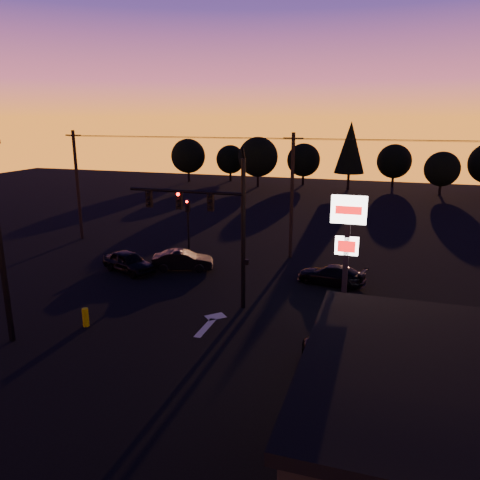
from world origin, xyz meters
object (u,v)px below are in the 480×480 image
object	(u,v)px
traffic_signal_mast	(214,217)
car_right	(331,275)
secondary_signal	(188,220)
pylon_sign	(347,239)
suv_parked	(337,369)
car_left	(129,262)
bollard	(86,317)
car_mid	(183,260)

from	to	relation	value
traffic_signal_mast	car_right	bearing A→B (deg)	42.14
traffic_signal_mast	secondary_signal	bearing A→B (deg)	123.19
traffic_signal_mast	pylon_sign	distance (m)	7.52
pylon_sign	suv_parked	bearing A→B (deg)	-87.17
secondary_signal	pylon_sign	distance (m)	15.75
secondary_signal	pylon_sign	bearing A→B (deg)	-39.77
secondary_signal	car_left	bearing A→B (deg)	-122.17
pylon_sign	bollard	bearing A→B (deg)	-170.21
car_left	suv_parked	xyz separation A→B (m)	(14.73, -9.56, -0.03)
car_mid	suv_parked	world-z (taller)	suv_parked
traffic_signal_mast	car_left	size ratio (longest dim) A/B	2.09
secondary_signal	car_left	world-z (taller)	secondary_signal
secondary_signal	bollard	distance (m)	12.33
traffic_signal_mast	car_right	distance (m)	8.79
secondary_signal	bollard	world-z (taller)	secondary_signal
pylon_sign	bollard	xyz separation A→B (m)	(-12.21, -2.11, -4.45)
secondary_signal	car_mid	xyz separation A→B (m)	(0.68, -2.55, -2.19)
pylon_sign	suv_parked	distance (m)	5.59
secondary_signal	car_right	xyz separation A→B (m)	(10.58, -2.36, -2.25)
pylon_sign	car_right	world-z (taller)	pylon_sign
car_mid	pylon_sign	bearing A→B (deg)	-141.31
car_left	traffic_signal_mast	bearing A→B (deg)	-92.93
car_right	suv_parked	world-z (taller)	suv_parked
secondary_signal	pylon_sign	world-z (taller)	pylon_sign
car_left	car_right	bearing A→B (deg)	-60.81
bollard	car_mid	xyz separation A→B (m)	(0.89, 9.55, 0.20)
traffic_signal_mast	car_mid	world-z (taller)	traffic_signal_mast
suv_parked	traffic_signal_mast	bearing A→B (deg)	123.32
secondary_signal	bollard	bearing A→B (deg)	-90.99
bollard	suv_parked	world-z (taller)	suv_parked
car_mid	traffic_signal_mast	bearing A→B (deg)	-157.52
traffic_signal_mast	car_mid	distance (m)	7.78
bollard	car_mid	bearing A→B (deg)	84.67
pylon_sign	traffic_signal_mast	bearing A→B (deg)	160.64
car_left	car_right	world-z (taller)	car_left
suv_parked	car_right	bearing A→B (deg)	81.48
traffic_signal_mast	car_right	world-z (taller)	traffic_signal_mast
secondary_signal	suv_parked	xyz separation A→B (m)	(12.18, -13.61, -2.19)
pylon_sign	suv_parked	world-z (taller)	pylon_sign
car_right	bollard	bearing A→B (deg)	-35.89
car_mid	suv_parked	bearing A→B (deg)	-151.90
bollard	car_right	world-z (taller)	car_right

